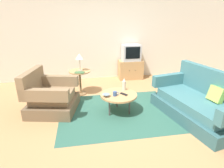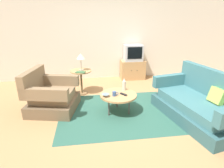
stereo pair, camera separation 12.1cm
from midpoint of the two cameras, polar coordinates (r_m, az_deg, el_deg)
name	(u,v)px [view 2 (the right image)]	position (r m, az deg, el deg)	size (l,w,h in m)	color
ground_plane	(120,112)	(4.02, 3.20, -8.46)	(16.00, 16.00, 0.00)	#AD7F51
back_wall	(106,35)	(5.92, -1.10, 14.79)	(9.00, 0.12, 2.70)	beige
area_rug	(118,112)	(4.00, 2.76, -8.58)	(2.44, 1.92, 0.00)	#2D5B4C
armchair	(51,97)	(4.17, -17.53, -3.71)	(1.11, 1.12, 0.89)	brown
couch	(199,105)	(4.02, 25.99, -5.74)	(1.24, 1.94, 0.96)	#325C60
coffee_table	(118,96)	(3.83, 2.86, -3.56)	(0.76, 0.76, 0.42)	tan
side_table	(81,77)	(4.80, -8.74, 2.15)	(0.54, 0.54, 0.62)	tan
tv_stand	(133,70)	(5.97, 6.90, 4.39)	(0.75, 0.43, 0.59)	tan
television	(133,53)	(5.85, 7.12, 9.51)	(0.55, 0.41, 0.49)	#B7B7BC
table_lamp	(81,57)	(4.66, -8.85, 8.16)	(0.20, 0.20, 0.43)	#9E937A
vase	(124,84)	(3.97, 4.60, -0.12)	(0.08, 0.08, 0.27)	beige
mug	(114,94)	(3.72, 1.70, -2.98)	(0.13, 0.08, 0.09)	#335184
bowl	(105,95)	(3.69, -1.08, -3.51)	(0.15, 0.15, 0.05)	slate
tv_remote_dark	(123,94)	(3.79, 4.44, -3.15)	(0.14, 0.17, 0.02)	black
book	(81,72)	(4.57, -8.88, 3.63)	(0.26, 0.20, 0.02)	#3D663D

